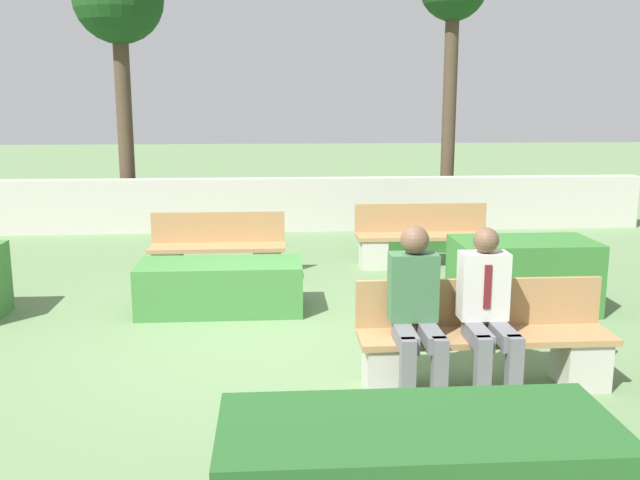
# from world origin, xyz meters

# --- Properties ---
(ground_plane) EXTENTS (60.00, 60.00, 0.00)m
(ground_plane) POSITION_xyz_m (0.00, 0.00, 0.00)
(ground_plane) COLOR #607F51
(perimeter_wall) EXTENTS (13.28, 0.30, 0.93)m
(perimeter_wall) POSITION_xyz_m (0.00, 5.86, 0.47)
(perimeter_wall) COLOR #B7B2A8
(perimeter_wall) RESTS_ON ground_plane
(bench_front) EXTENTS (2.06, 0.48, 0.85)m
(bench_front) POSITION_xyz_m (1.75, -1.17, 0.34)
(bench_front) COLOR #A37A4C
(bench_front) RESTS_ON ground_plane
(bench_left_side) EXTENTS (1.74, 0.49, 0.85)m
(bench_left_side) POSITION_xyz_m (-0.66, 2.48, 0.32)
(bench_left_side) COLOR #A37A4C
(bench_left_side) RESTS_ON ground_plane
(bench_right_side) EXTENTS (1.88, 0.49, 0.85)m
(bench_right_side) POSITION_xyz_m (2.15, 3.05, 0.33)
(bench_right_side) COLOR #A37A4C
(bench_right_side) RESTS_ON ground_plane
(person_seated_man) EXTENTS (0.38, 0.64, 1.32)m
(person_seated_man) POSITION_xyz_m (1.71, -1.31, 0.73)
(person_seated_man) COLOR slate
(person_seated_man) RESTS_ON ground_plane
(person_seated_woman) EXTENTS (0.38, 0.64, 1.35)m
(person_seated_woman) POSITION_xyz_m (1.15, -1.31, 0.75)
(person_seated_woman) COLOR slate
(person_seated_woman) RESTS_ON ground_plane
(hedge_block_near_left) EXTENTS (1.37, 0.66, 0.57)m
(hedge_block_near_left) POSITION_xyz_m (2.22, 4.16, 0.28)
(hedge_block_near_left) COLOR #33702D
(hedge_block_near_left) RESTS_ON ground_plane
(hedge_block_mid_right) EXTENTS (1.79, 0.77, 0.55)m
(hedge_block_mid_right) POSITION_xyz_m (-0.54, 1.07, 0.28)
(hedge_block_mid_right) COLOR #3D7A38
(hedge_block_mid_right) RESTS_ON ground_plane
(hedge_block_far_right) EXTENTS (1.52, 0.84, 0.79)m
(hedge_block_far_right) POSITION_xyz_m (2.79, 0.88, 0.40)
(hedge_block_far_right) COLOR #33702D
(hedge_block_far_right) RESTS_ON ground_plane
(tree_leftmost) EXTENTS (1.56, 1.56, 4.79)m
(tree_leftmost) POSITION_xyz_m (-2.55, 6.47, 3.86)
(tree_leftmost) COLOR #473828
(tree_leftmost) RESTS_ON ground_plane
(tree_center_left) EXTENTS (1.22, 1.22, 4.90)m
(tree_center_left) POSITION_xyz_m (3.38, 6.76, 4.00)
(tree_center_left) COLOR #473828
(tree_center_left) RESTS_ON ground_plane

